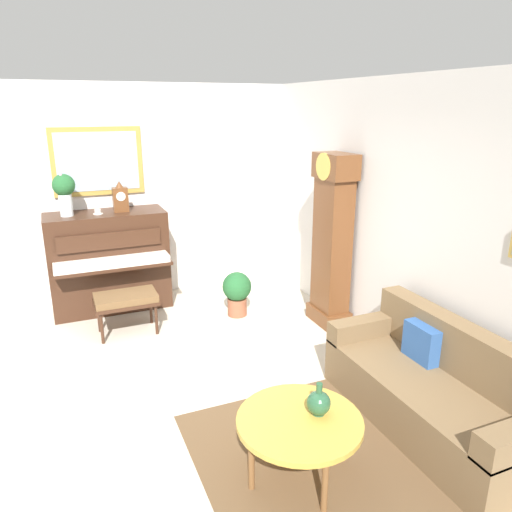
% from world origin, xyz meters
% --- Properties ---
extents(ground_plane, '(6.40, 6.00, 0.10)m').
position_xyz_m(ground_plane, '(0.00, 0.00, -0.05)').
color(ground_plane, beige).
extents(wall_left, '(0.13, 4.90, 2.80)m').
position_xyz_m(wall_left, '(-2.60, -0.00, 1.41)').
color(wall_left, silver).
rests_on(wall_left, ground_plane).
extents(wall_back, '(5.30, 0.13, 2.80)m').
position_xyz_m(wall_back, '(0.01, 2.40, 1.40)').
color(wall_back, silver).
rests_on(wall_back, ground_plane).
extents(area_rug, '(2.10, 1.50, 0.01)m').
position_xyz_m(area_rug, '(1.41, 0.72, 0.00)').
color(area_rug, brown).
rests_on(area_rug, ground_plane).
extents(piano, '(0.87, 1.44, 1.26)m').
position_xyz_m(piano, '(-2.23, -0.19, 0.63)').
color(piano, '#3D2316').
rests_on(piano, ground_plane).
extents(piano_bench, '(0.42, 0.70, 0.48)m').
position_xyz_m(piano_bench, '(-1.40, -0.13, 0.41)').
color(piano_bench, '#3D2316').
rests_on(piano_bench, ground_plane).
extents(grandfather_clock, '(0.52, 0.34, 2.03)m').
position_xyz_m(grandfather_clock, '(-0.76, 2.16, 0.96)').
color(grandfather_clock, brown).
rests_on(grandfather_clock, ground_plane).
extents(couch, '(1.90, 0.80, 0.84)m').
position_xyz_m(couch, '(1.27, 1.92, 0.31)').
color(couch, brown).
rests_on(couch, ground_plane).
extents(coffee_table, '(0.88, 0.88, 0.46)m').
position_xyz_m(coffee_table, '(1.35, 0.63, 0.43)').
color(coffee_table, gold).
rests_on(coffee_table, ground_plane).
extents(mantel_clock, '(0.13, 0.18, 0.38)m').
position_xyz_m(mantel_clock, '(-2.23, 0.01, 1.43)').
color(mantel_clock, brown).
rests_on(mantel_clock, piano).
extents(flower_vase, '(0.26, 0.26, 0.58)m').
position_xyz_m(flower_vase, '(-2.23, -0.63, 1.57)').
color(flower_vase, silver).
rests_on(flower_vase, piano).
extents(teacup, '(0.12, 0.12, 0.06)m').
position_xyz_m(teacup, '(-2.19, -0.28, 1.28)').
color(teacup, white).
rests_on(teacup, piano).
extents(green_jug, '(0.17, 0.17, 0.24)m').
position_xyz_m(green_jug, '(1.35, 0.78, 0.54)').
color(green_jug, '#234C33').
rests_on(green_jug, coffee_table).
extents(potted_plant, '(0.36, 0.36, 0.56)m').
position_xyz_m(potted_plant, '(-1.38, 1.21, 0.32)').
color(potted_plant, '#935138').
rests_on(potted_plant, ground_plane).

